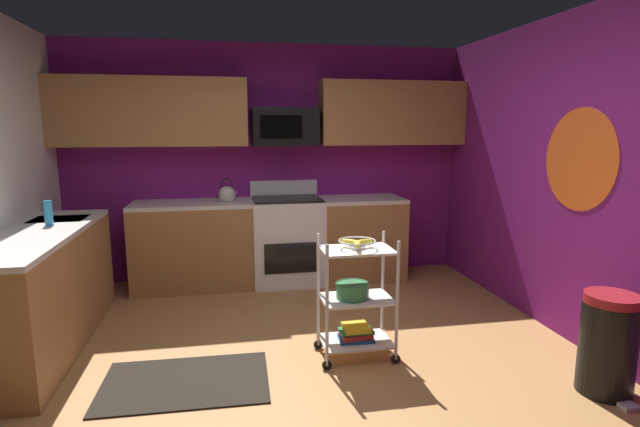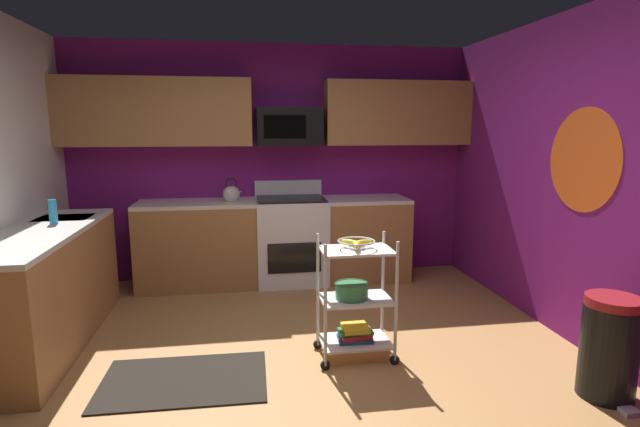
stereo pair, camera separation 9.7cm
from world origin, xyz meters
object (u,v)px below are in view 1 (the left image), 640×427
Objects in this scene: microwave at (285,127)px; rolling_cart at (356,299)px; oven_range at (287,239)px; dish_soap_bottle at (48,213)px; mixing_bowl_large at (353,290)px; fruit_bowl at (357,243)px; book_stack at (356,333)px; kettle at (227,194)px; trash_can at (608,344)px.

microwave is 2.39m from rolling_cart.
oven_range is 2.36m from dish_soap_bottle.
oven_range reaches higher than mixing_bowl_large.
fruit_bowl is 0.69m from book_stack.
oven_range reaches higher than rolling_cart.
dish_soap_bottle is at bearing 159.67° from rolling_cart.
kettle is (-0.91, 1.91, 0.81)m from book_stack.
microwave is at bearing 121.75° from trash_can.
rolling_cart is (0.28, -1.91, -0.03)m from oven_range.
microwave is 1.06× the size of trash_can.
dish_soap_bottle is 4.18m from trash_can.
oven_range is 1.96m from book_stack.
mixing_bowl_large is at bearing -82.96° from microwave.
kettle is 0.40× the size of trash_can.
fruit_bowl is at bearing -81.70° from oven_range.
kettle is (-0.91, 1.91, 0.55)m from rolling_cart.
microwave is 2.20m from fruit_bowl.
kettle is at bearing 115.58° from fruit_bowl.
mixing_bowl_large is at bearing -20.57° from dish_soap_bottle.
trash_can is (2.37, -2.69, -0.67)m from kettle.
rolling_cart reaches higher than trash_can.
kettle is 3.65m from trash_can.
mixing_bowl_large is 2.50m from dish_soap_bottle.
book_stack is at bearing -20.33° from dish_soap_bottle.
microwave reaches higher than fruit_bowl.
rolling_cart is 3.42× the size of book_stack.
kettle is (-0.63, -0.00, 0.52)m from oven_range.
rolling_cart is at bearing 151.65° from trash_can.
rolling_cart is 1.66m from trash_can.
fruit_bowl is 1.03× the size of kettle.
microwave is 2.65× the size of kettle.
rolling_cart is 3.47× the size of kettle.
rolling_cart is (0.28, -2.02, -1.25)m from microwave.
microwave is at bearing 97.89° from rolling_cart.
microwave is 2.78× the size of mixing_bowl_large.
oven_range is at bearing -89.74° from microwave.
dish_soap_bottle reaches higher than oven_range.
fruit_bowl is 1.74m from trash_can.
dish_soap_bottle reaches higher than trash_can.
rolling_cart is 2.54m from dish_soap_bottle.
microwave reaches higher than kettle.
kettle is (-0.88, 1.91, 0.48)m from mixing_bowl_large.
kettle reaches higher than fruit_bowl.
fruit_bowl is (-0.00, 0.00, 0.42)m from rolling_cart.
microwave reaches higher than trash_can.
oven_range reaches higher than fruit_bowl.
mixing_bowl_large is (-0.03, 0.00, 0.07)m from rolling_cart.
dish_soap_bottle reaches higher than mixing_bowl_large.
fruit_bowl is at bearing -20.33° from dish_soap_bottle.
oven_range is at bearing 98.30° from fruit_bowl.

